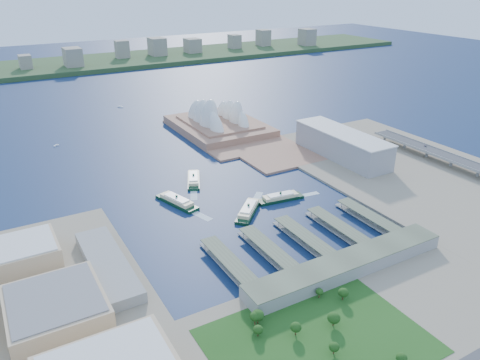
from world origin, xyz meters
TOP-DOWN VIEW (x-y plane):
  - ground at (0.00, 0.00)m, footprint 3000.00×3000.00m
  - south_land at (0.00, -210.00)m, footprint 720.00×180.00m
  - east_land at (240.00, -50.00)m, footprint 240.00×500.00m
  - peninsula at (107.50, 260.00)m, footprint 135.00×220.00m
  - far_shore at (0.00, 980.00)m, footprint 2200.00×260.00m
  - opera_house at (105.00, 280.00)m, footprint 134.00×180.00m
  - toaster_building at (195.00, 80.00)m, footprint 45.00×155.00m
  - expressway at (300.00, -60.00)m, footprint 26.00×340.00m
  - west_buildings at (-250.00, -70.00)m, footprint 200.00×280.00m
  - ferry_wharves at (14.00, -75.00)m, footprint 184.00×90.00m
  - terminal_building at (15.00, -135.00)m, footprint 200.00×28.00m
  - park at (-60.00, -190.00)m, footprint 150.00×110.00m
  - far_skyline at (0.00, 960.00)m, footprint 1900.00×140.00m
  - ferry_a at (-61.32, 63.46)m, footprint 32.06×61.95m
  - ferry_b at (-18.87, 110.72)m, footprint 36.80×58.05m
  - ferry_c at (-1.55, 4.78)m, footprint 52.55×52.00m
  - ferry_d at (46.43, 13.26)m, footprint 56.47×20.36m
  - boat_b at (-144.78, 333.96)m, footprint 8.81×7.13m
  - boat_c at (164.27, 439.05)m, footprint 4.02×10.77m
  - boat_e at (4.25, 502.67)m, footprint 9.68×11.61m
  - car_c at (304.00, 27.98)m, footprint 2.01×4.94m

SIDE VIEW (x-z plane):
  - ground at x=0.00m, z-range 0.00..0.00m
  - boat_b at x=-144.78m, z-range 0.00..2.31m
  - boat_c at x=164.27m, z-range 0.00..2.37m
  - boat_e at x=4.25m, z-range 0.00..2.85m
  - south_land at x=0.00m, z-range 0.00..3.00m
  - east_land at x=240.00m, z-range 0.00..3.00m
  - peninsula at x=107.50m, z-range 0.00..3.00m
  - ferry_wharves at x=14.00m, z-range 0.00..9.30m
  - ferry_d at x=46.43m, z-range 0.00..10.44m
  - ferry_b at x=-18.87m, z-range 0.00..10.80m
  - ferry_c at x=-1.55m, z-range 0.00..11.14m
  - ferry_a at x=-61.32m, z-range 0.00..11.36m
  - far_shore at x=0.00m, z-range 0.00..12.00m
  - expressway at x=300.00m, z-range 3.00..14.85m
  - terminal_building at x=15.00m, z-range 3.00..15.00m
  - park at x=-60.00m, z-range 3.00..19.00m
  - car_c at x=304.00m, z-range 14.85..16.28m
  - west_buildings at x=-250.00m, z-range 3.00..30.00m
  - toaster_building at x=195.00m, z-range 3.00..38.00m
  - opera_house at x=105.00m, z-range 3.00..61.00m
  - far_skyline at x=0.00m, z-range 12.00..67.00m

